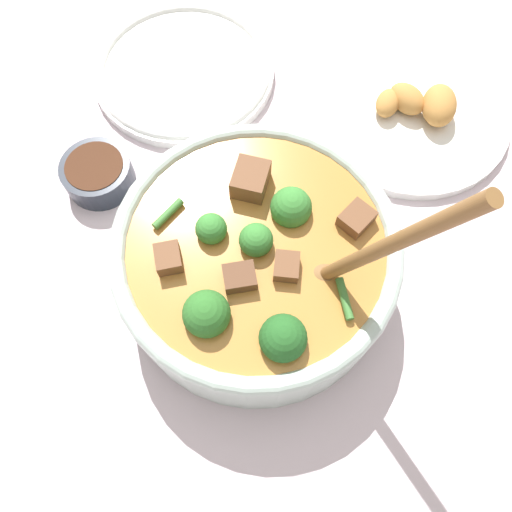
% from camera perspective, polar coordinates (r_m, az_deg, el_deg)
% --- Properties ---
extents(ground_plane, '(4.00, 4.00, 0.00)m').
position_cam_1_polar(ground_plane, '(0.51, 0.00, -2.51)').
color(ground_plane, silver).
extents(stew_bowl, '(0.26, 0.26, 0.26)m').
position_cam_1_polar(stew_bowl, '(0.46, 0.04, -0.31)').
color(stew_bowl, '#B2C6BC').
rests_on(stew_bowl, ground_plane).
extents(condiment_bowl, '(0.08, 0.08, 0.03)m').
position_cam_1_polar(condiment_bowl, '(0.57, -17.66, 9.03)').
color(condiment_bowl, '#232833').
rests_on(condiment_bowl, ground_plane).
extents(empty_plate, '(0.22, 0.22, 0.02)m').
position_cam_1_polar(empty_plate, '(0.66, -8.23, 20.29)').
color(empty_plate, white).
rests_on(empty_plate, ground_plane).
extents(food_plate, '(0.23, 0.23, 0.05)m').
position_cam_1_polar(food_plate, '(0.63, 17.30, 15.54)').
color(food_plate, white).
rests_on(food_plate, ground_plane).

